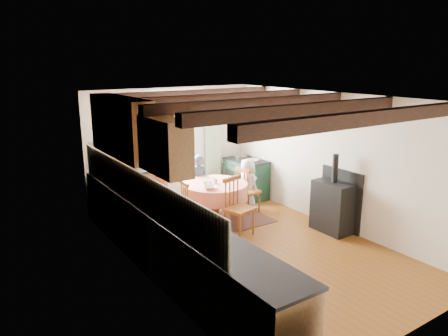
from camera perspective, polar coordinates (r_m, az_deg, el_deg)
floor at (r=7.03m, az=3.71°, el=-10.48°), size 3.60×5.50×0.00m
ceiling at (r=6.41m, az=4.05°, el=9.40°), size 3.60×5.50×0.00m
wall_back at (r=8.89m, az=-7.05°, el=2.89°), size 3.60×0.00×2.40m
wall_front at (r=4.87m, az=24.30°, el=-8.04°), size 3.60×0.00×2.40m
wall_left at (r=5.74m, az=-10.53°, el=-3.65°), size 0.00×5.50×2.40m
wall_right at (r=7.82m, az=14.36°, el=0.97°), size 0.00×5.50×2.40m
beam_a at (r=5.00m, az=18.33°, el=6.30°), size 3.60×0.16×0.16m
beam_b at (r=5.66m, az=10.32°, el=7.65°), size 3.60×0.16×0.16m
beam_c at (r=6.41m, az=4.04°, el=8.60°), size 3.60×0.16×0.16m
beam_d at (r=7.23m, az=-0.90°, el=9.28°), size 3.60×0.16×0.16m
beam_e at (r=8.08m, az=-4.83°, el=9.77°), size 3.60×0.16×0.16m
splash_left at (r=6.01m, az=-11.51°, el=-2.87°), size 0.02×4.50×0.55m
splash_back at (r=8.48m, az=-13.01°, el=2.07°), size 1.40×0.02×0.55m
base_cabinet_left at (r=6.12m, az=-7.60°, el=-9.96°), size 0.60×5.30×0.88m
base_cabinet_back at (r=8.40m, az=-12.34°, el=-3.37°), size 1.30×0.60×0.88m
worktop_left at (r=5.96m, az=-7.57°, el=-5.89°), size 0.64×5.30×0.04m
worktop_back at (r=8.26m, az=-12.46°, el=-0.37°), size 1.30×0.64×0.04m
wall_cabinet_glass at (r=6.72m, az=-13.63°, el=5.40°), size 0.34×1.80×0.90m
wall_cabinet_solid at (r=5.36m, az=-7.92°, el=2.94°), size 0.34×0.90×0.70m
window_frame at (r=8.85m, az=-6.50°, el=5.49°), size 1.34×0.03×1.54m
window_pane at (r=8.86m, az=-6.52°, el=5.50°), size 1.20×0.01×1.40m
curtain_left at (r=8.52m, az=-11.21°, el=1.53°), size 0.35×0.10×2.10m
curtain_right at (r=9.28m, az=-1.51°, el=2.86°), size 0.35×0.10×2.10m
curtain_rod at (r=8.71m, az=-6.35°, el=9.33°), size 2.00×0.03×0.03m
wall_picture at (r=9.37m, az=3.89°, el=6.66°), size 0.04×0.50×0.60m
wall_plate at (r=9.30m, az=-1.25°, el=6.62°), size 0.30×0.02×0.30m
rug at (r=8.12m, az=-1.15°, el=-6.90°), size 1.87×1.45×0.01m
dining_table at (r=8.00m, az=-1.16°, el=-4.53°), size 1.20×1.20×0.72m
chair_near at (r=7.30m, az=2.07°, el=-5.22°), size 0.53×0.54×1.01m
chair_left at (r=7.55m, az=-6.35°, el=-5.13°), size 0.44×0.43×0.88m
chair_right at (r=8.40m, az=3.25°, el=-2.90°), size 0.46×0.45×0.92m
aga_range at (r=9.31m, az=2.97°, el=-1.36°), size 0.61×0.94×0.87m
cast_iron_stove at (r=7.64m, az=14.40°, el=-3.29°), size 0.42×0.69×1.39m
child_far at (r=8.49m, az=-3.43°, el=-1.95°), size 0.47×0.36×1.14m
child_right at (r=8.52m, az=3.16°, el=-2.21°), size 0.40×0.55×1.05m
bowl_a at (r=7.54m, az=-1.88°, el=-2.61°), size 0.33×0.33×0.06m
bowl_b at (r=7.76m, az=-2.11°, el=-2.13°), size 0.19×0.19×0.06m
cup at (r=7.88m, az=-1.15°, el=-1.74°), size 0.11×0.11×0.09m
canister_tall at (r=8.11m, az=-13.49°, el=0.43°), size 0.15×0.15×0.27m
canister_wide at (r=8.28m, az=-12.90°, el=0.47°), size 0.17×0.17×0.19m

